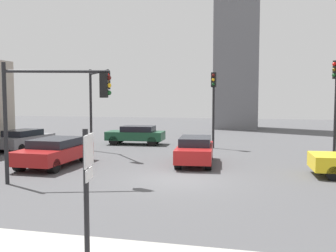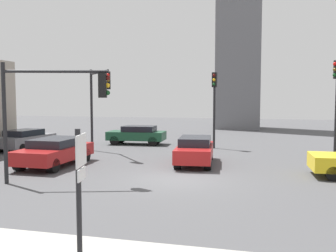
% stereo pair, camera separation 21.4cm
% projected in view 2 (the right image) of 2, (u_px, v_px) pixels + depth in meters
% --- Properties ---
extents(ground_plane, '(93.36, 93.36, 0.00)m').
position_uv_depth(ground_plane, '(178.00, 179.00, 15.89)').
color(ground_plane, '#4C4C4F').
extents(direction_sign, '(0.20, 0.67, 2.78)m').
position_uv_depth(direction_sign, '(80.00, 186.00, 6.88)').
color(direction_sign, black).
rests_on(direction_sign, ground_plane).
extents(traffic_light_1, '(4.14, 1.40, 4.89)m').
position_uv_depth(traffic_light_1, '(55.00, 98.00, 14.95)').
color(traffic_light_1, black).
rests_on(traffic_light_1, ground_plane).
extents(traffic_light_2, '(0.34, 0.47, 5.19)m').
position_uv_depth(traffic_light_2, '(214.00, 96.00, 25.31)').
color(traffic_light_2, black).
rests_on(traffic_light_2, ground_plane).
extents(traffic_light_4, '(2.57, 3.08, 5.30)m').
position_uv_depth(traffic_light_4, '(99.00, 93.00, 22.60)').
color(traffic_light_4, black).
rests_on(traffic_light_4, ground_plane).
extents(car_1, '(2.16, 4.23, 1.38)m').
position_uv_depth(car_1, '(26.00, 139.00, 24.65)').
color(car_1, slate).
rests_on(car_1, ground_plane).
extents(car_2, '(2.18, 4.52, 1.41)m').
position_uv_depth(car_2, '(195.00, 150.00, 19.47)').
color(car_2, maroon).
rests_on(car_2, ground_plane).
extents(car_4, '(4.31, 2.07, 1.39)m').
position_uv_depth(car_4, '(137.00, 134.00, 27.67)').
color(car_4, '#19472D').
rests_on(car_4, ground_plane).
extents(car_5, '(2.21, 4.74, 1.40)m').
position_uv_depth(car_5, '(55.00, 151.00, 19.02)').
color(car_5, maroon).
rests_on(car_5, ground_plane).
extents(skyline_tower, '(4.81, 4.81, 27.24)m').
position_uv_depth(skyline_tower, '(240.00, 6.00, 41.16)').
color(skyline_tower, slate).
rests_on(skyline_tower, ground_plane).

